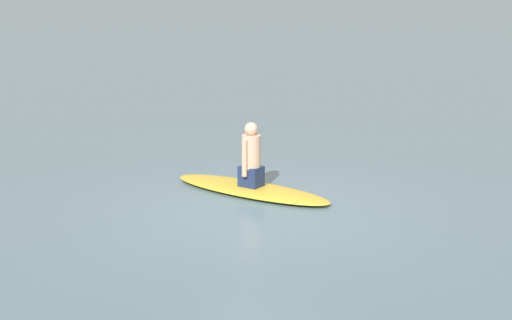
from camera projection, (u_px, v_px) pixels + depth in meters
ground_plane at (256, 211)px, 11.26m from camera, size 400.00×400.00×0.00m
surfboard at (251, 189)px, 12.13m from camera, size 2.70×0.88×0.10m
person_paddler at (251, 157)px, 12.01m from camera, size 0.33×0.42×0.96m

